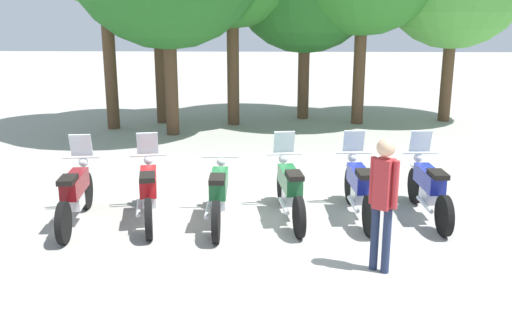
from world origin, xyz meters
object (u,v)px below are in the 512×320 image
motorcycle_0 (75,193)px  motorcycle_3 (290,189)px  motorcycle_4 (359,187)px  person_0 (383,194)px  motorcycle_2 (219,193)px  motorcycle_1 (149,190)px  motorcycle_5 (429,187)px

motorcycle_0 → motorcycle_3: same height
motorcycle_0 → motorcycle_4: size_ratio=1.00×
person_0 → motorcycle_3: bearing=-112.2°
person_0 → motorcycle_4: bearing=-143.0°
motorcycle_2 → motorcycle_1: bearing=84.1°
motorcycle_5 → person_0: size_ratio=1.21×
motorcycle_4 → person_0: person_0 is taller
motorcycle_3 → motorcycle_4: bearing=-93.1°
motorcycle_0 → motorcycle_5: (5.79, 0.49, 0.00)m
motorcycle_0 → motorcycle_2: (2.32, 0.11, -0.01)m
motorcycle_2 → motorcycle_3: motorcycle_3 is taller
motorcycle_1 → motorcycle_0: bearing=87.7°
motorcycle_1 → motorcycle_5: (4.63, 0.30, 0.00)m
person_0 → motorcycle_0: bearing=-71.8°
motorcycle_4 → person_0: size_ratio=1.21×
motorcycle_4 → motorcycle_0: bearing=92.4°
motorcycle_4 → motorcycle_5: same height
person_0 → motorcycle_2: bearing=-89.2°
motorcycle_0 → person_0: (4.62, -1.60, 0.56)m
motorcycle_2 → motorcycle_0: bearing=90.6°
motorcycle_5 → person_0: 2.46m
motorcycle_1 → motorcycle_3: (2.32, 0.17, 0.00)m
motorcycle_3 → motorcycle_2: bearing=93.4°
motorcycle_1 → person_0: 3.94m
motorcycle_1 → motorcycle_2: size_ratio=0.99×
person_0 → motorcycle_5: bearing=-172.0°
motorcycle_0 → motorcycle_1: size_ratio=1.01×
motorcycle_3 → motorcycle_5: bearing=-95.4°
motorcycle_5 → person_0: (-1.17, -2.09, 0.56)m
motorcycle_1 → motorcycle_5: same height
motorcycle_0 → motorcycle_4: bearing=-90.2°
motorcycle_3 → person_0: bearing=-158.2°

